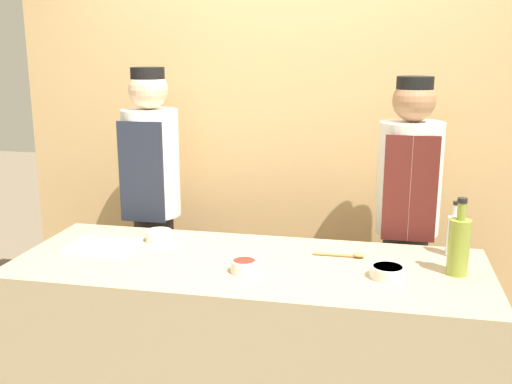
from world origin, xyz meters
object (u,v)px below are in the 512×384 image
at_px(bottle_oil, 459,245).
at_px(chef_left, 153,205).
at_px(sauce_bowl_orange, 388,271).
at_px(chef_right, 406,224).
at_px(sauce_bowl_red, 244,266).
at_px(sauce_bowl_white, 159,235).
at_px(bottle_clear, 454,235).
at_px(wooden_spoon, 345,255).
at_px(cutting_board, 103,246).

distance_m(bottle_oil, chef_left, 1.68).
relative_size(sauce_bowl_orange, chef_right, 0.09).
relative_size(sauce_bowl_red, chef_left, 0.07).
xyz_separation_m(sauce_bowl_white, chef_right, (1.19, 0.44, -0.00)).
distance_m(sauce_bowl_white, bottle_clear, 1.38).
distance_m(sauce_bowl_orange, bottle_clear, 0.45).
bearing_deg(sauce_bowl_red, wooden_spoon, 34.31).
bearing_deg(sauce_bowl_orange, bottle_oil, 19.22).
xyz_separation_m(sauce_bowl_orange, chef_right, (0.10, 0.70, 0.00)).
bearing_deg(chef_left, cutting_board, -91.81).
relative_size(bottle_clear, wooden_spoon, 1.08).
relative_size(sauce_bowl_white, sauce_bowl_red, 1.11).
bearing_deg(cutting_board, chef_left, 88.19).
bearing_deg(sauce_bowl_orange, cutting_board, 175.35).
height_order(cutting_board, bottle_clear, bottle_clear).
bearing_deg(cutting_board, bottle_oil, -0.30).
height_order(sauce_bowl_white, chef_left, chef_left).
bearing_deg(bottle_clear, sauce_bowl_red, -155.65).
xyz_separation_m(cutting_board, bottle_oil, (1.59, -0.01, 0.12)).
distance_m(sauce_bowl_red, cutting_board, 0.74).
bearing_deg(sauce_bowl_white, chef_right, 20.25).
distance_m(sauce_bowl_white, chef_right, 1.26).
height_order(bottle_oil, wooden_spoon, bottle_oil).
bearing_deg(sauce_bowl_red, bottle_clear, 24.35).
relative_size(sauce_bowl_red, cutting_board, 0.37).
relative_size(cutting_board, bottle_oil, 0.94).
xyz_separation_m(sauce_bowl_white, chef_left, (-0.20, 0.44, 0.02)).
bearing_deg(bottle_oil, chef_left, 159.13).
relative_size(sauce_bowl_red, bottle_clear, 0.45).
height_order(bottle_oil, bottle_clear, bottle_oil).
bearing_deg(chef_left, bottle_clear, -12.93).
bearing_deg(sauce_bowl_red, sauce_bowl_orange, 6.13).
relative_size(chef_left, chef_right, 1.02).
height_order(sauce_bowl_red, bottle_clear, bottle_clear).
relative_size(sauce_bowl_orange, wooden_spoon, 0.62).
distance_m(wooden_spoon, chef_left, 1.21).
height_order(wooden_spoon, chef_right, chef_right).
height_order(sauce_bowl_white, bottle_oil, bottle_oil).
xyz_separation_m(sauce_bowl_white, wooden_spoon, (0.90, -0.05, -0.02)).
distance_m(sauce_bowl_white, sauce_bowl_red, 0.60).
relative_size(bottle_oil, wooden_spoon, 1.39).
relative_size(sauce_bowl_white, bottle_clear, 0.50).
bearing_deg(chef_right, bottle_clear, -62.07).
relative_size(sauce_bowl_white, cutting_board, 0.41).
distance_m(sauce_bowl_white, chef_left, 0.48).
distance_m(sauce_bowl_white, bottle_oil, 1.38).
relative_size(sauce_bowl_white, chef_left, 0.07).
xyz_separation_m(sauce_bowl_orange, chef_left, (-1.29, 0.70, 0.03)).
xyz_separation_m(chef_left, chef_right, (1.39, 0.00, -0.03)).
xyz_separation_m(sauce_bowl_orange, wooden_spoon, (-0.18, 0.21, -0.02)).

